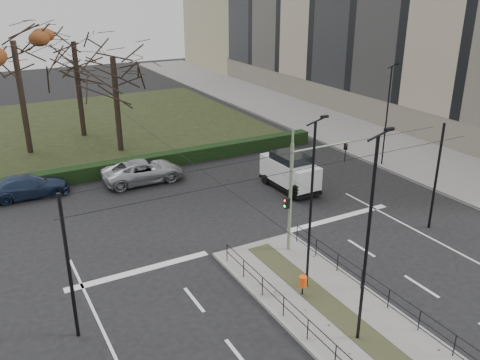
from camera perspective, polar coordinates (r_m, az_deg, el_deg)
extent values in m
plane|color=black|center=(23.14, 7.88, -12.45)|extent=(140.00, 140.00, 0.00)
cube|color=slate|center=(21.54, 11.96, -15.41)|extent=(4.40, 15.00, 0.14)
cube|color=slate|center=(49.35, 9.69, 6.19)|extent=(8.00, 90.00, 0.14)
cube|color=black|center=(49.20, -21.03, 4.98)|extent=(38.00, 26.00, 0.10)
cube|color=black|center=(36.41, -17.80, 0.61)|extent=(38.00, 1.00, 1.00)
cube|color=tan|center=(56.01, 17.41, 16.64)|extent=(12.00, 52.00, 18.00)
cube|color=black|center=(51.82, 12.59, 17.76)|extent=(0.10, 50.96, 14.76)
cylinder|color=black|center=(24.76, -1.47, -8.16)|extent=(0.04, 0.04, 0.90)
cylinder|color=black|center=(26.66, 6.42, -6.01)|extent=(0.04, 0.04, 0.90)
cylinder|color=black|center=(19.83, 7.67, -15.25)|extent=(0.04, 13.20, 0.04)
cylinder|color=black|center=(22.15, 16.46, -11.70)|extent=(0.04, 13.20, 0.04)
cylinder|color=black|center=(19.90, -18.65, -9.40)|extent=(0.14, 0.14, 6.00)
cylinder|color=black|center=(29.19, 21.17, 0.28)|extent=(0.14, 0.14, 6.00)
cylinder|color=black|center=(21.34, 7.04, 1.21)|extent=(20.00, 0.02, 0.02)
cylinder|color=black|center=(22.90, 4.14, 2.74)|extent=(20.00, 0.02, 0.02)
cylinder|color=black|center=(17.32, 3.30, -4.35)|extent=(0.02, 34.00, 0.02)
cylinder|color=black|center=(21.59, 19.28, -0.21)|extent=(0.02, 34.00, 0.02)
cylinder|color=gray|center=(24.87, 5.67, -2.07)|extent=(0.17, 0.17, 5.60)
cylinder|color=gray|center=(25.01, 9.14, 3.70)|extent=(3.45, 0.11, 0.11)
imported|color=black|center=(26.09, 11.71, 3.03)|extent=(0.17, 0.20, 0.97)
imported|color=black|center=(24.83, 6.16, -1.05)|extent=(0.53, 2.15, 0.86)
cube|color=black|center=(24.86, 5.28, -2.61)|extent=(0.24, 0.17, 0.54)
sphere|color=#FF0C0C|center=(24.74, 5.09, -2.32)|extent=(0.12, 0.12, 0.12)
sphere|color=#0CE533|center=(24.86, 5.06, -2.93)|extent=(0.12, 0.12, 0.12)
cylinder|color=black|center=(22.62, 7.02, -12.18)|extent=(0.07, 0.07, 0.44)
cylinder|color=#EB4C0D|center=(22.37, 7.07, -11.24)|extent=(0.35, 0.35, 0.49)
cylinder|color=black|center=(18.58, 14.07, -7.10)|extent=(0.12, 0.12, 8.02)
cube|color=black|center=(17.34, 16.42, 5.49)|extent=(0.35, 0.14, 0.10)
cylinder|color=black|center=(21.48, 7.95, -3.26)|extent=(0.11, 0.11, 7.56)
cube|color=black|center=(20.43, 9.48, 7.03)|extent=(0.33, 0.13, 0.09)
cylinder|color=black|center=(38.18, 16.14, 6.83)|extent=(0.11, 0.11, 7.16)
cube|color=black|center=(37.75, 17.18, 12.34)|extent=(0.31, 0.13, 0.09)
imported|color=#1F2D49|center=(34.78, -22.66, -0.65)|extent=(4.99, 2.18, 1.43)
imported|color=#ABADB3|center=(35.12, -10.81, 0.98)|extent=(5.52, 2.60, 1.52)
cube|color=white|center=(33.34, 5.61, 0.99)|extent=(1.94, 4.47, 1.44)
cube|color=black|center=(33.05, 5.66, 2.39)|extent=(1.76, 2.47, 0.67)
cube|color=black|center=(33.67, 5.55, -0.47)|extent=(1.98, 4.55, 0.18)
cylinder|color=black|center=(33.11, 8.33, -0.95)|extent=(0.23, 0.66, 0.66)
cylinder|color=black|center=(32.06, 5.69, -1.58)|extent=(0.23, 0.66, 0.66)
cylinder|color=black|center=(35.28, 5.44, 0.62)|extent=(0.23, 0.66, 0.66)
cylinder|color=black|center=(34.30, 2.88, 0.07)|extent=(0.23, 0.66, 0.66)
cylinder|color=black|center=(42.74, -23.28, 8.40)|extent=(0.44, 0.44, 8.63)
ellipsoid|color=#552D13|center=(42.10, -24.15, 14.10)|extent=(7.14, 7.14, 5.43)
cylinder|color=black|center=(46.16, -17.64, 9.62)|extent=(0.44, 0.44, 8.05)
cylinder|color=black|center=(41.20, -13.65, 8.19)|extent=(0.44, 0.44, 7.36)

